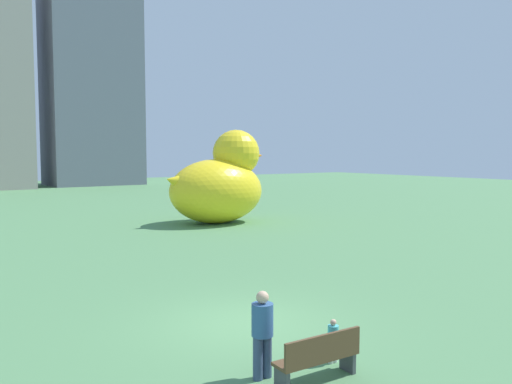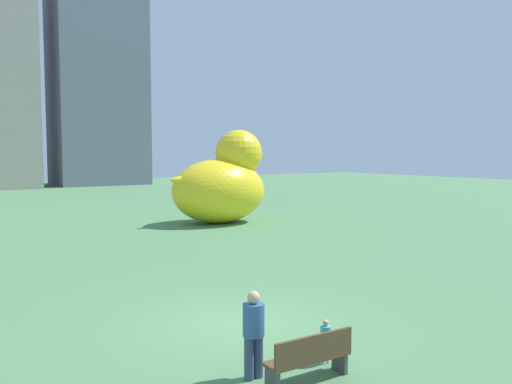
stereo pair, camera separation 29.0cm
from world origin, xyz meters
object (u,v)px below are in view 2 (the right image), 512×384
person_adult (254,330)px  giant_inflatable_duck (222,183)px  park_bench (310,356)px  person_child (326,339)px

person_adult → giant_inflatable_duck: (10.05, 18.40, 1.43)m
person_adult → giant_inflatable_duck: bearing=61.3°
park_bench → person_adult: 1.10m
person_child → giant_inflatable_duck: size_ratio=0.13×
park_bench → giant_inflatable_duck: giant_inflatable_duck is taller
person_child → park_bench: bearing=-148.5°
person_adult → giant_inflatable_duck: giant_inflatable_duck is taller
park_bench → giant_inflatable_duck: 21.33m
person_adult → person_child: 1.60m
park_bench → giant_inflatable_duck: size_ratio=0.26×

